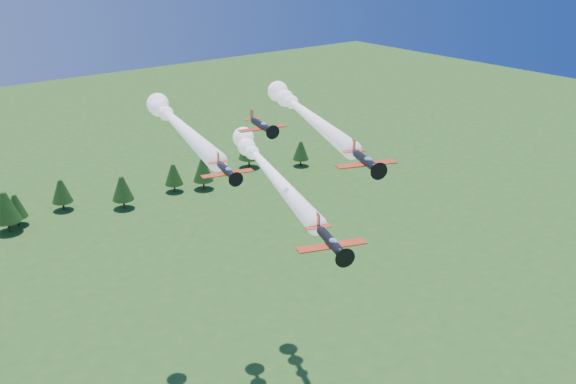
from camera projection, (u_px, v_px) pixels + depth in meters
plane_lead at (267, 168)px, 97.93m from camera, size 20.88×46.10×3.70m
plane_left at (176, 122)px, 96.81m from camera, size 14.16×40.98×3.70m
plane_right at (304, 112)px, 103.83m from camera, size 20.54×43.18×3.70m
plane_slot at (262, 126)px, 84.73m from camera, size 6.76×7.43×2.36m
treeline at (54, 201)px, 177.13m from camera, size 175.69×20.31×11.47m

